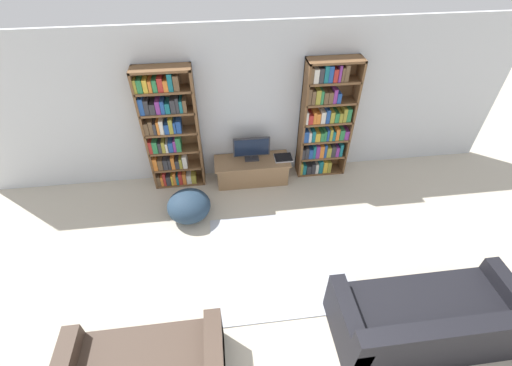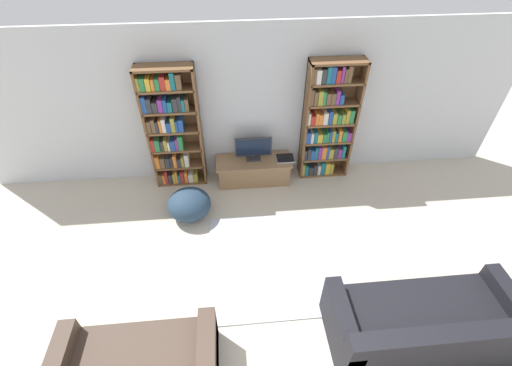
{
  "view_description": "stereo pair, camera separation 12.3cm",
  "coord_description": "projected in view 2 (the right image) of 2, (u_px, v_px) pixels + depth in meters",
  "views": [
    {
      "loc": [
        -0.45,
        -0.71,
        3.99
      ],
      "look_at": [
        0.02,
        3.03,
        0.7
      ],
      "focal_mm": 24.0,
      "sensor_mm": 36.0,
      "label": 1
    },
    {
      "loc": [
        -0.33,
        -0.72,
        3.99
      ],
      "look_at": [
        0.02,
        3.03,
        0.7
      ],
      "focal_mm": 24.0,
      "sensor_mm": 36.0,
      "label": 2
    }
  ],
  "objects": [
    {
      "name": "beanbag_ottoman",
      "position": [
        189.0,
        204.0,
        5.34
      ],
      "size": [
        0.67,
        0.67,
        0.45
      ],
      "primitive_type": "ellipsoid",
      "color": "#23384C",
      "rests_on": "ground_plane"
    },
    {
      "name": "tv_stand",
      "position": [
        254.0,
        170.0,
        5.99
      ],
      "size": [
        1.29,
        0.49,
        0.43
      ],
      "color": "#8E6B47",
      "rests_on": "ground_plane"
    },
    {
      "name": "television",
      "position": [
        253.0,
        148.0,
        5.73
      ],
      "size": [
        0.62,
        0.16,
        0.43
      ],
      "color": "#2D2D33",
      "rests_on": "tv_stand"
    },
    {
      "name": "area_rug",
      "position": [
        278.0,
        261.0,
        4.79
      ],
      "size": [
        1.91,
        1.75,
        0.02
      ],
      "color": "#B2B7C1",
      "rests_on": "ground_plane"
    },
    {
      "name": "wall_back",
      "position": [
        248.0,
        106.0,
        5.5
      ],
      "size": [
        8.8,
        0.06,
        2.6
      ],
      "color": "silver",
      "rests_on": "ground_plane"
    },
    {
      "name": "couch_right_sofa",
      "position": [
        425.0,
        326.0,
        3.8
      ],
      "size": [
        2.09,
        0.92,
        0.83
      ],
      "color": "black",
      "rests_on": "ground_plane"
    },
    {
      "name": "bookshelf_left",
      "position": [
        172.0,
        130.0,
        5.45
      ],
      "size": [
        0.85,
        0.3,
        2.09
      ],
      "color": "brown",
      "rests_on": "ground_plane"
    },
    {
      "name": "laptop",
      "position": [
        285.0,
        158.0,
        5.87
      ],
      "size": [
        0.31,
        0.25,
        0.03
      ],
      "color": "#B7B7BC",
      "rests_on": "tv_stand"
    },
    {
      "name": "bookshelf_right",
      "position": [
        327.0,
        123.0,
        5.63
      ],
      "size": [
        0.85,
        0.3,
        2.09
      ],
      "color": "brown",
      "rests_on": "ground_plane"
    }
  ]
}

